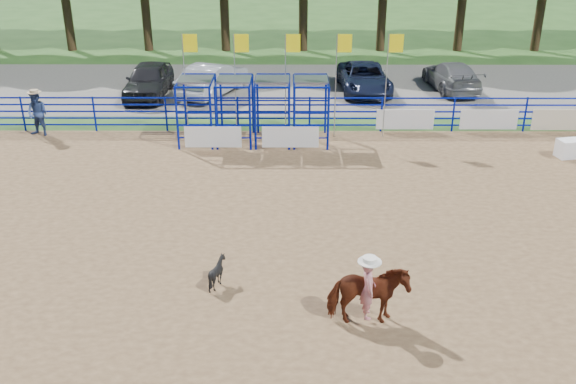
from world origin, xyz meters
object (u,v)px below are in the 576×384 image
(calf, at_px, (217,272))
(car_b, at_px, (213,79))
(spectator_cowboy, at_px, (38,113))
(car_d, at_px, (452,76))
(car_a, at_px, (149,80))
(announcer_table, at_px, (574,148))
(horse_and_rider, at_px, (368,291))
(car_c, at_px, (364,78))

(calf, xyz_separation_m, car_b, (-2.04, 17.51, 0.40))
(calf, xyz_separation_m, spectator_cowboy, (-8.52, 11.31, 0.58))
(spectator_cowboy, xyz_separation_m, car_d, (18.58, 7.18, -0.26))
(car_a, distance_m, car_b, 3.15)
(announcer_table, distance_m, car_a, 19.54)
(spectator_cowboy, relative_size, car_b, 0.40)
(announcer_table, xyz_separation_m, car_a, (-17.74, 8.18, 0.46))
(calf, relative_size, car_a, 0.16)
(car_b, bearing_deg, spectator_cowboy, 66.26)
(spectator_cowboy, relative_size, car_d, 0.39)
(horse_and_rider, relative_size, car_a, 0.51)
(horse_and_rider, height_order, car_a, horse_and_rider)
(announcer_table, relative_size, car_a, 0.27)
(horse_and_rider, xyz_separation_m, spectator_cowboy, (-12.10, 12.90, 0.08))
(car_d, bearing_deg, car_c, 0.79)
(spectator_cowboy, distance_m, car_a, 6.74)
(announcer_table, height_order, car_d, car_d)
(announcer_table, distance_m, calf, 15.45)
(horse_and_rider, bearing_deg, car_b, 106.41)
(spectator_cowboy, distance_m, car_d, 19.93)
(announcer_table, height_order, horse_and_rider, horse_and_rider)
(car_a, xyz_separation_m, car_c, (10.71, 0.84, -0.11))
(car_c, height_order, car_d, car_c)
(car_a, distance_m, car_d, 15.29)
(car_a, xyz_separation_m, car_d, (15.23, 1.34, -0.11))
(horse_and_rider, height_order, car_b, horse_and_rider)
(announcer_table, xyz_separation_m, car_c, (-7.03, 9.02, 0.35))
(car_a, distance_m, car_c, 10.74)
(car_a, relative_size, car_b, 1.00)
(horse_and_rider, relative_size, spectator_cowboy, 1.29)
(car_c, distance_m, car_d, 4.55)
(car_a, bearing_deg, car_d, 5.35)
(car_b, relative_size, car_c, 0.94)
(car_c, relative_size, car_d, 1.05)
(announcer_table, distance_m, spectator_cowboy, 21.23)
(horse_and_rider, xyz_separation_m, car_a, (-8.75, 18.74, -0.07))
(horse_and_rider, relative_size, car_d, 0.51)
(spectator_cowboy, bearing_deg, car_b, 43.72)
(calf, distance_m, spectator_cowboy, 14.17)
(announcer_table, bearing_deg, car_c, 127.93)
(spectator_cowboy, relative_size, car_a, 0.40)
(announcer_table, xyz_separation_m, horse_and_rider, (-8.99, -10.56, 0.53))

